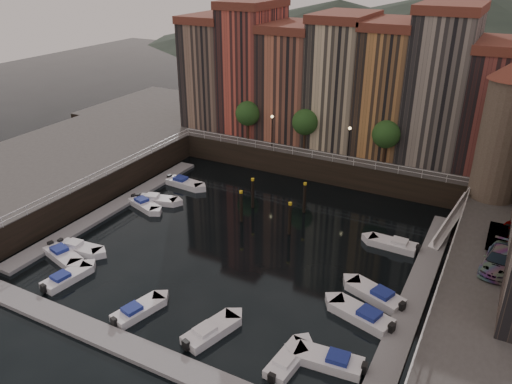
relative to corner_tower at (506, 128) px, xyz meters
The scene contains 30 objects.
ground 26.72m from the corner_tower, 144.06° to the right, with size 200.00×200.00×0.00m, color black.
quay_far 24.65m from the corner_tower, 150.10° to the left, with size 80.00×20.00×3.00m, color black.
quay_left 51.50m from the corner_tower, 161.03° to the right, with size 20.00×36.00×3.00m, color black.
dock_left 40.63m from the corner_tower, 156.82° to the right, with size 2.00×28.00×0.35m, color gray.
dock_right 18.84m from the corner_tower, 103.78° to the right, with size 2.00×28.00×0.35m, color gray.
dock_near 38.63m from the corner_tower, 122.41° to the right, with size 30.00×2.00×0.35m, color gray.
mountains 97.26m from the corner_tower, 100.84° to the left, with size 145.00×100.00×18.00m.
far_terrace 18.98m from the corner_tower, 151.66° to the left, with size 48.70×10.30×17.50m.
corner_tower is the anchor object (origin of this frame).
promenade_trees 21.95m from the corner_tower, behind, with size 21.20×3.20×5.20m.
street_lamps 21.60m from the corner_tower, behind, with size 10.36×0.36×4.18m.
railings 23.10m from the corner_tower, 154.32° to the right, with size 36.08×34.04×0.52m.
gangway 9.86m from the corner_tower, 122.80° to the right, with size 2.78×8.32×3.73m.
mooring_pilings 23.70m from the corner_tower, 154.62° to the right, with size 6.28×5.35×3.78m.
boat_left_0 43.00m from the corner_tower, 142.75° to the right, with size 4.83×2.81×1.08m.
boat_left_1 41.76m from the corner_tower, 144.22° to the right, with size 4.62×2.09×1.04m.
boat_left_2 37.47m from the corner_tower, 157.65° to the right, with size 4.58×2.86×1.03m.
boat_left_3 36.49m from the corner_tower, 159.72° to the right, with size 4.70×2.75×1.05m.
boat_left_4 35.03m from the corner_tower, 167.95° to the right, with size 4.94×2.10×1.12m.
boat_right_0 29.06m from the corner_tower, 105.39° to the right, with size 4.93×2.16×1.11m.
boat_right_1 23.99m from the corner_tower, 107.87° to the right, with size 5.30×3.14×1.19m.
boat_right_2 21.38m from the corner_tower, 109.98° to the right, with size 5.11×3.33×1.15m.
boat_right_4 15.35m from the corner_tower, 127.38° to the right, with size 4.73×1.84×1.08m.
boat_near_0 42.25m from the corner_tower, 137.57° to the right, with size 2.18×4.60×1.04m.
boat_near_1 37.25m from the corner_tower, 128.11° to the right, with size 2.59×4.56×1.02m.
boat_near_2 33.42m from the corner_tower, 119.94° to the right, with size 2.91×4.86×1.09m.
boat_near_3 30.97m from the corner_tower, 109.51° to the right, with size 1.97×4.43×1.00m.
car_a 10.99m from the corner_tower, 77.52° to the right, with size 1.57×3.91×1.33m, color gray.
car_b 11.81m from the corner_tower, 83.39° to the right, with size 1.41×4.03×1.33m, color gray.
car_c 15.33m from the corner_tower, 83.55° to the right, with size 2.10×5.18×1.50m, color gray.
Camera 1 is at (20.20, -36.64, 24.82)m, focal length 35.00 mm.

